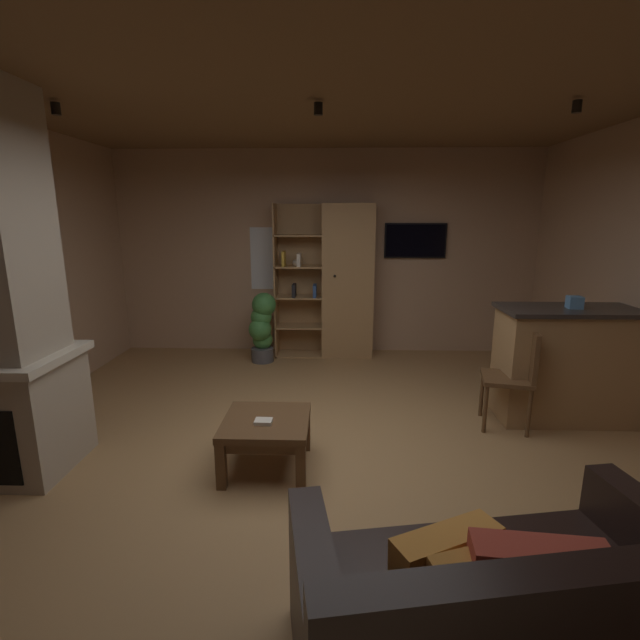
# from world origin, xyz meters

# --- Properties ---
(floor) EXTENTS (5.78, 6.12, 0.02)m
(floor) POSITION_xyz_m (0.00, 0.00, -0.01)
(floor) COLOR #A37A4C
(floor) RESTS_ON ground
(wall_back) EXTENTS (5.90, 0.06, 2.78)m
(wall_back) POSITION_xyz_m (0.00, 3.09, 1.39)
(wall_back) COLOR tan
(wall_back) RESTS_ON ground
(ceiling) EXTENTS (5.78, 6.12, 0.02)m
(ceiling) POSITION_xyz_m (0.00, 0.00, 2.79)
(ceiling) COLOR brown
(window_pane_back) EXTENTS (0.66, 0.01, 0.86)m
(window_pane_back) POSITION_xyz_m (-0.73, 3.06, 1.32)
(window_pane_back) COLOR white
(bookshelf_cabinet) EXTENTS (1.33, 0.41, 2.06)m
(bookshelf_cabinet) POSITION_xyz_m (0.21, 2.82, 1.02)
(bookshelf_cabinet) COLOR #A87F51
(bookshelf_cabinet) RESTS_ON ground
(kitchen_bar_counter) EXTENTS (1.55, 0.60, 1.08)m
(kitchen_bar_counter) POSITION_xyz_m (2.44, 0.84, 0.54)
(kitchen_bar_counter) COLOR #A87F51
(kitchen_bar_counter) RESTS_ON ground
(tissue_box) EXTENTS (0.13, 0.13, 0.11)m
(tissue_box) POSITION_xyz_m (2.29, 0.82, 1.13)
(tissue_box) COLOR #598CBF
(tissue_box) RESTS_ON kitchen_bar_counter
(leather_couch) EXTENTS (1.76, 1.12, 0.84)m
(leather_couch) POSITION_xyz_m (0.79, -1.76, 0.30)
(leather_couch) COLOR black
(leather_couch) RESTS_ON ground
(coffee_table) EXTENTS (0.64, 0.65, 0.40)m
(coffee_table) POSITION_xyz_m (-0.39, -0.13, 0.32)
(coffee_table) COLOR brown
(coffee_table) RESTS_ON ground
(table_book_0) EXTENTS (0.13, 0.10, 0.03)m
(table_book_0) POSITION_xyz_m (-0.40, -0.20, 0.42)
(table_book_0) COLOR beige
(table_book_0) RESTS_ON coffee_table
(dining_chair) EXTENTS (0.50, 0.50, 0.92)m
(dining_chair) POSITION_xyz_m (1.76, 0.63, 0.53)
(dining_chair) COLOR brown
(dining_chair) RESTS_ON ground
(potted_floor_plant) EXTENTS (0.36, 0.35, 0.93)m
(potted_floor_plant) POSITION_xyz_m (-0.83, 2.49, 0.49)
(potted_floor_plant) COLOR #4C4C51
(potted_floor_plant) RESTS_ON ground
(wall_mounted_tv) EXTENTS (0.83, 0.06, 0.47)m
(wall_mounted_tv) POSITION_xyz_m (1.22, 3.03, 1.57)
(wall_mounted_tv) COLOR black
(track_light_spot_0) EXTENTS (0.07, 0.07, 0.09)m
(track_light_spot_0) POSITION_xyz_m (-2.05, 0.44, 2.71)
(track_light_spot_0) COLOR black
(track_light_spot_1) EXTENTS (0.07, 0.07, 0.09)m
(track_light_spot_1) POSITION_xyz_m (-0.02, 0.51, 2.71)
(track_light_spot_1) COLOR black
(track_light_spot_2) EXTENTS (0.07, 0.07, 0.09)m
(track_light_spot_2) POSITION_xyz_m (1.95, 0.49, 2.71)
(track_light_spot_2) COLOR black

